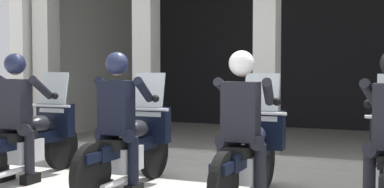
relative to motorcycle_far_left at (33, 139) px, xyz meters
The scene contains 9 objects.
ground_plane 3.55m from the motorcycle_far_left, 52.19° to the left, with size 80.00×80.00×0.00m, color #A8A59E.
station_building 5.82m from the motorcycle_far_left, 65.06° to the left, with size 9.56×4.90×3.40m.
kerb_strip 3.19m from the motorcycle_far_left, 41.90° to the left, with size 9.06×0.24×0.12m, color #B7B5AD.
motorcycle_far_left is the anchor object (origin of this frame).
police_officer_far_left 0.52m from the motorcycle_far_left, 90.26° to the right, with size 0.63×0.61×1.58m.
motorcycle_center_left 1.44m from the motorcycle_far_left, ahead, with size 0.62×2.04×1.35m.
police_officer_center_left 1.53m from the motorcycle_far_left, 10.87° to the right, with size 0.63×0.61×1.58m.
motorcycle_center_right 2.87m from the motorcycle_far_left, ahead, with size 0.62×2.04×1.35m.
police_officer_center_right 2.92m from the motorcycle_far_left, ahead, with size 0.63×0.61×1.58m.
Camera 1 is at (2.34, -5.06, 1.42)m, focal length 48.87 mm.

